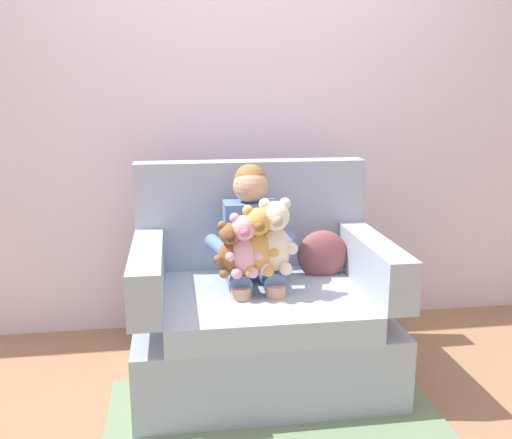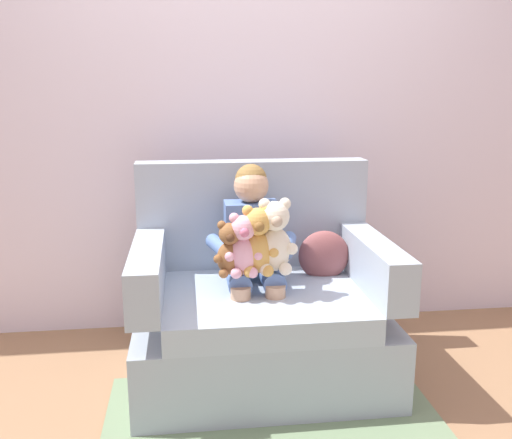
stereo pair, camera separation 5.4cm
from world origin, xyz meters
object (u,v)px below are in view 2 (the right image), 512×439
object	(u,v)px
armchair	(260,311)
plush_cream	(274,238)
throw_pillow	(324,255)
seated_child	(253,242)
plush_brown	(230,250)
plush_honey	(257,242)
plush_pink	(243,246)

from	to	relation	value
armchair	plush_cream	world-z (taller)	armchair
armchair	throw_pillow	distance (m)	0.43
seated_child	throw_pillow	bearing A→B (deg)	21.55
armchair	plush_brown	size ratio (longest dim) A/B	4.73
plush_cream	plush_brown	bearing A→B (deg)	168.93
plush_cream	plush_brown	distance (m)	0.21
seated_child	throw_pillow	size ratio (longest dim) A/B	3.17
seated_child	plush_honey	world-z (taller)	seated_child
armchair	plush_pink	world-z (taller)	armchair
seated_child	plush_cream	bearing A→B (deg)	-55.94
seated_child	plush_cream	world-z (taller)	seated_child
armchair	plush_honey	world-z (taller)	armchair
plush_cream	plush_brown	world-z (taller)	plush_cream
plush_honey	plush_brown	xyz separation A→B (m)	(-0.13, -0.01, -0.03)
plush_cream	throw_pillow	xyz separation A→B (m)	(0.30, 0.25, -0.17)
seated_child	plush_brown	distance (m)	0.22
plush_honey	plush_brown	world-z (taller)	plush_honey
plush_brown	plush_honey	bearing A→B (deg)	3.93
seated_child	throw_pillow	distance (m)	0.40
plush_brown	throw_pillow	distance (m)	0.59
armchair	plush_honey	bearing A→B (deg)	-103.07
seated_child	plush_pink	distance (m)	0.20
plush_brown	plush_cream	bearing A→B (deg)	7.10
plush_pink	plush_brown	xyz separation A→B (m)	(-0.06, 0.01, -0.02)
throw_pillow	seated_child	bearing A→B (deg)	-165.70
plush_pink	plush_brown	world-z (taller)	plush_pink
seated_child	throw_pillow	xyz separation A→B (m)	(0.38, 0.10, -0.11)
plush_pink	plush_cream	bearing A→B (deg)	10.83
seated_child	plush_pink	size ratio (longest dim) A/B	2.84
plush_pink	plush_honey	distance (m)	0.07
armchair	plush_honey	xyz separation A→B (m)	(-0.03, -0.15, 0.40)
plush_cream	plush_brown	xyz separation A→B (m)	(-0.21, -0.02, -0.04)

